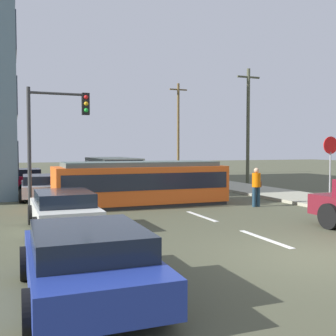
{
  "coord_description": "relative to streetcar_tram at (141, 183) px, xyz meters",
  "views": [
    {
      "loc": [
        -6.46,
        -7.37,
        2.48
      ],
      "look_at": [
        0.07,
        9.61,
        1.62
      ],
      "focal_mm": 43.43,
      "sensor_mm": 36.0,
      "label": 1
    }
  ],
  "objects": [
    {
      "name": "parked_sedan_furthest",
      "position": [
        -4.41,
        10.85,
        -0.37
      ],
      "size": [
        2.03,
        4.29,
        1.19
      ],
      "color": "#A30D22",
      "rests_on": "ground"
    },
    {
      "name": "parked_sedan_mid",
      "position": [
        -3.82,
        -4.35,
        -0.37
      ],
      "size": [
        1.99,
        4.1,
        1.19
      ],
      "color": "silver",
      "rests_on": "ground"
    },
    {
      "name": "lane_stripe_1",
      "position": [
        1.19,
        -7.67,
        -0.99
      ],
      "size": [
        0.16,
        2.4,
        0.01
      ],
      "primitive_type": "cube",
      "color": "silver",
      "rests_on": "ground"
    },
    {
      "name": "streetcar_tram",
      "position": [
        0.0,
        0.0,
        0.0
      ],
      "size": [
        7.45,
        2.58,
        1.92
      ],
      "color": "#E85B1D",
      "rests_on": "ground"
    },
    {
      "name": "utility_pole_mid",
      "position": [
        10.61,
        8.22,
        3.29
      ],
      "size": [
        1.8,
        0.24,
        8.21
      ],
      "color": "#4E503B",
      "rests_on": "ground"
    },
    {
      "name": "ground_plane",
      "position": [
        1.19,
        0.33,
        -0.99
      ],
      "size": [
        120.0,
        120.0,
        0.0
      ],
      "primitive_type": "plane",
      "color": "#4A4C37"
    },
    {
      "name": "pedestrian_crossing",
      "position": [
        4.48,
        -2.23,
        -0.05
      ],
      "size": [
        0.51,
        0.36,
        1.67
      ],
      "color": "#1C384B",
      "rests_on": "ground"
    },
    {
      "name": "lane_stripe_4",
      "position": [
        1.19,
        12.0,
        -0.99
      ],
      "size": [
        0.16,
        2.4,
        0.01
      ],
      "primitive_type": "cube",
      "color": "silver",
      "rests_on": "ground"
    },
    {
      "name": "stop_sign",
      "position": [
        7.71,
        -3.06,
        1.2
      ],
      "size": [
        0.76,
        0.07,
        2.88
      ],
      "color": "gray",
      "rests_on": "sidewalk_curb_right"
    },
    {
      "name": "utility_pole_far",
      "position": [
        10.02,
        19.9,
        3.63
      ],
      "size": [
        1.8,
        0.24,
        8.87
      ],
      "color": "brown",
      "rests_on": "ground"
    },
    {
      "name": "parked_sedan_near",
      "position": [
        -4.12,
        -10.29,
        -0.37
      ],
      "size": [
        2.14,
        4.13,
        1.19
      ],
      "color": "navy",
      "rests_on": "ground"
    },
    {
      "name": "parked_sedan_far",
      "position": [
        -3.97,
        3.96,
        -0.37
      ],
      "size": [
        2.07,
        4.52,
        1.19
      ],
      "color": "silver",
      "rests_on": "ground"
    },
    {
      "name": "lane_stripe_2",
      "position": [
        1.19,
        -3.67,
        -0.99
      ],
      "size": [
        0.16,
        2.4,
        0.01
      ],
      "primitive_type": "cube",
      "color": "silver",
      "rests_on": "ground"
    },
    {
      "name": "lane_stripe_3",
      "position": [
        1.19,
        6.0,
        -0.99
      ],
      "size": [
        0.16,
        2.4,
        0.01
      ],
      "primitive_type": "cube",
      "color": "silver",
      "rests_on": "ground"
    },
    {
      "name": "city_bus",
      "position": [
        0.67,
        8.17,
        0.1
      ],
      "size": [
        2.63,
        5.42,
        1.91
      ],
      "color": "#B4BFAA",
      "rests_on": "ground"
    },
    {
      "name": "traffic_light_mast",
      "position": [
        -3.76,
        -1.1,
        2.33
      ],
      "size": [
        2.31,
        0.33,
        4.77
      ],
      "color": "#333333",
      "rests_on": "ground"
    }
  ]
}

